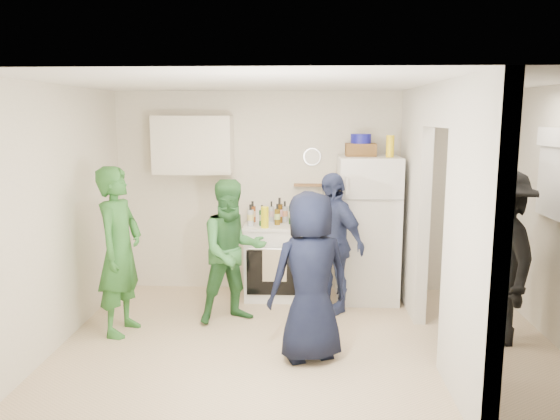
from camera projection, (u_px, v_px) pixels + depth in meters
The scene contains 35 objects.
floor at pixel (308, 342), 5.38m from camera, with size 4.80×4.80×0.00m, color beige.
wall_back at pixel (308, 192), 6.84m from camera, with size 4.80×4.80×0.00m, color silver.
wall_front at pixel (311, 266), 3.50m from camera, with size 4.80×4.80×0.00m, color silver.
wall_left at pixel (61, 215), 5.28m from camera, with size 3.40×3.40×0.00m, color silver.
ceiling at pixel (310, 82), 4.96m from camera, with size 4.80×4.80×0.00m, color white.
partition_pier_back at pixel (414, 200), 6.20m from camera, with size 0.12×1.20×2.50m, color silver.
partition_pier_front at pixel (472, 246), 4.03m from camera, with size 0.12×1.20×2.50m, color silver.
partition_header at pixel (442, 105), 4.94m from camera, with size 0.12×1.00×0.40m, color silver.
stove at pixel (276, 260), 6.67m from camera, with size 0.76×0.63×0.91m, color white.
upper_cabinet at pixel (193, 145), 6.63m from camera, with size 0.95×0.34×0.70m, color silver.
fridge at pixel (367, 229), 6.52m from camera, with size 0.71×0.69×1.73m, color silver.
wicker_basket at pixel (361, 150), 6.42m from camera, with size 0.35×0.25×0.15m, color brown.
blue_bowl at pixel (361, 139), 6.39m from camera, with size 0.24×0.24×0.11m, color navy.
yellow_cup_stack_top at pixel (390, 146), 6.25m from camera, with size 0.09×0.09×0.25m, color yellow.
wall_clock at pixel (312, 157), 6.74m from camera, with size 0.22×0.22×0.03m, color white.
spice_shelf at pixel (308, 185), 6.78m from camera, with size 0.35×0.08×0.03m, color olive.
nook_window at pixel (559, 174), 5.19m from camera, with size 0.03×0.70×0.80m, color black.
nook_window_frame at pixel (557, 174), 5.19m from camera, with size 0.04×0.76×0.86m, color white.
nook_valance at pixel (558, 137), 5.13m from camera, with size 0.04×0.82×0.18m, color white.
yellow_cup_stack_stove at pixel (265, 217), 6.36m from camera, with size 0.09×0.09×0.25m, color yellow.
red_cup at pixel (294, 223), 6.38m from camera, with size 0.09×0.09×0.12m, color red.
person_green_left at pixel (120, 251), 5.49m from camera, with size 0.62×0.41×1.71m, color #2C6F2F.
person_green_center at pixel (233, 251), 5.82m from camera, with size 0.75×0.58×1.54m, color #347841.
person_denim at pixel (332, 242), 6.14m from camera, with size 0.93×0.39×1.58m, color #3C4984.
person_navy at pixel (310, 277), 4.90m from camera, with size 0.76×0.49×1.55m, color black.
person_nook at pixel (500, 257), 5.25m from camera, with size 1.11×0.64×1.72m, color black.
bottle_a at pixel (253, 212), 6.72m from camera, with size 0.08×0.08×0.26m, color brown.
bottle_b at pixel (262, 215), 6.49m from camera, with size 0.07×0.07×0.25m, color #194B26.
bottle_c at pixel (271, 212), 6.72m from camera, with size 0.06×0.06×0.26m, color #A3AEB0.
bottle_d at pixel (277, 214), 6.53m from camera, with size 0.07×0.07×0.26m, color brown.
bottle_e at pixel (285, 211), 6.74m from camera, with size 0.07×0.07×0.25m, color silver.
bottle_f at pixel (292, 212), 6.58m from camera, with size 0.08×0.08×0.29m, color #183A15.
bottle_g at pixel (297, 210), 6.69m from camera, with size 0.07×0.07×0.30m, color olive.
bottle_h at pixel (251, 215), 6.46m from camera, with size 0.08×0.08×0.26m, color #B3B9C0.
bottle_i at pixel (279, 210), 6.66m from camera, with size 0.08×0.08×0.31m, color #54380E.
Camera 1 is at (-0.04, -5.09, 2.21)m, focal length 35.00 mm.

